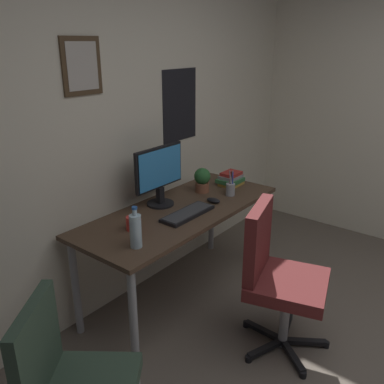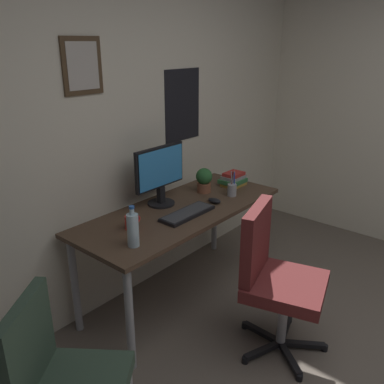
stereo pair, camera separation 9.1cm
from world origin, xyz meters
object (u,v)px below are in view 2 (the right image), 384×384
Objects in this scene: office_chair at (274,274)px; monitor at (160,173)px; pen_cup at (232,189)px; side_chair at (61,378)px; keyboard at (187,213)px; water_bottle at (133,229)px; book_stack_left at (233,179)px; coffee_mug_near at (131,222)px; potted_plant at (204,179)px; computer_mouse at (214,201)px.

monitor is (0.01, 0.97, 0.44)m from office_chair.
side_chair is at bearing -168.35° from pen_cup.
water_bottle is at bearing -174.48° from keyboard.
coffee_mug_near is at bearing 179.23° from book_stack_left.
office_chair is 4.74× the size of book_stack_left.
monitor reaches higher than pen_cup.
potted_plant is (1.71, 0.59, 0.33)m from side_chair.
computer_mouse is at bearing -0.79° from keyboard.
side_chair reaches higher than keyboard.
monitor reaches higher than keyboard.
book_stack_left is (0.70, 0.80, 0.25)m from office_chair.
office_chair is 1.06m from monitor.
office_chair is 8.64× the size of computer_mouse.
keyboard is 0.42m from coffee_mug_near.
potted_plant is (0.14, 0.21, 0.09)m from computer_mouse.
coffee_mug_near is at bearing 116.69° from office_chair.
computer_mouse is (1.58, 0.38, 0.24)m from side_chair.
keyboard is at bearing 5.52° from water_bottle.
side_chair is 1.64m from computer_mouse.
pen_cup is at bearing 53.33° from office_chair.
coffee_mug_near is (-0.70, 0.13, 0.03)m from computer_mouse.
monitor is 0.68m from water_bottle.
pen_cup is (0.50, 0.66, 0.25)m from office_chair.
side_chair is 2.03× the size of keyboard.
monitor is at bearing 30.37° from water_bottle.
monitor reaches higher than computer_mouse.
book_stack_left is at bearing 7.56° from water_bottle.
keyboard is 0.30m from computer_mouse.
potted_plant is at bearing 64.48° from office_chair.
water_bottle reaches higher than book_stack_left.
water_bottle is 1.29× the size of potted_plant.
computer_mouse is 0.43m from book_stack_left.
keyboard is (1.28, 0.39, 0.24)m from side_chair.
side_chair is at bearing -165.90° from book_stack_left.
keyboard is at bearing 91.08° from office_chair.
potted_plant is (0.98, 0.26, -0.00)m from water_bottle.
potted_plant reaches higher than coffee_mug_near.
side_chair is (-1.29, 0.30, -0.03)m from office_chair.
coffee_mug_near is (-0.42, -0.15, -0.19)m from monitor.
book_stack_left is at bearing 15.98° from computer_mouse.
potted_plant reaches higher than side_chair.
monitor is at bearing 169.01° from potted_plant.
monitor is at bearing 89.14° from office_chair.
book_stack_left is at bearing 9.11° from keyboard.
potted_plant is at bearing 24.98° from keyboard.
office_chair is 0.72m from keyboard.
keyboard is 1.70× the size of water_bottle.
office_chair is 0.87m from pen_cup.
coffee_mug_near is at bearing -174.96° from potted_plant.
book_stack_left is at bearing -17.56° from potted_plant.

